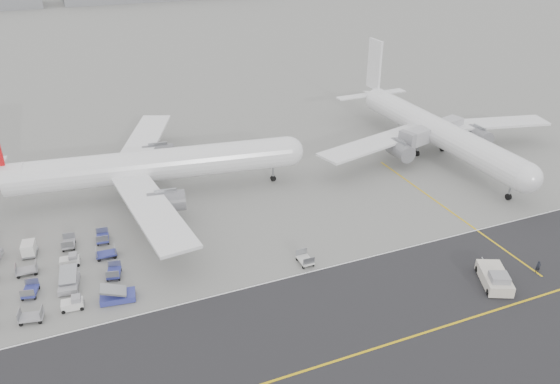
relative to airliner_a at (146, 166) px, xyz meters
name	(u,v)px	position (x,y,z in m)	size (l,w,h in m)	color
ground	(290,266)	(13.90, -28.40, -5.45)	(700.00, 700.00, 0.00)	gray
taxiway	(395,342)	(18.92, -46.38, -5.44)	(220.00, 59.00, 0.03)	#29292C
airliner_a	(146,166)	(0.00, 0.00, 0.00)	(54.64, 53.72, 18.91)	white
airliner_b	(434,129)	(55.10, -3.75, -0.22)	(52.02, 52.61, 18.14)	white
pushback_tug	(495,278)	(36.73, -42.22, -4.45)	(5.53, 8.41, 2.44)	beige
jet_bridge	(433,133)	(55.14, -3.66, -0.97)	(17.18, 7.55, 6.43)	gray
gse_cluster	(51,280)	(-16.47, -19.17, -5.45)	(23.45, 22.60, 2.13)	gray
stray_dolly	(305,263)	(16.08, -28.49, -5.45)	(1.68, 2.73, 1.68)	silver
ground_crew_a	(538,267)	(43.97, -42.37, -4.56)	(0.65, 0.43, 1.79)	black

